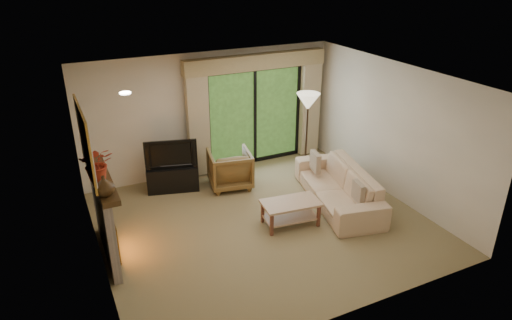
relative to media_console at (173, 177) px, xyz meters
name	(u,v)px	position (x,y,z in m)	size (l,w,h in m)	color
floor	(263,222)	(1.07, -1.95, -0.25)	(5.50, 5.50, 0.00)	olive
ceiling	(264,79)	(1.07, -1.95, 2.35)	(5.50, 5.50, 0.00)	silver
wall_back	(211,113)	(1.07, 0.55, 1.05)	(5.00, 5.00, 0.00)	beige
wall_front	(356,230)	(1.07, -4.45, 1.05)	(5.00, 5.00, 0.00)	beige
wall_left	(92,189)	(-1.68, -1.95, 1.05)	(5.00, 5.00, 0.00)	beige
wall_right	(393,131)	(3.82, -1.95, 1.05)	(5.00, 5.00, 0.00)	beige
fireplace	(104,218)	(-1.56, -1.75, 0.43)	(0.24, 1.70, 1.37)	gray
mirror	(85,142)	(-1.65, -1.75, 1.70)	(0.07, 1.45, 1.02)	#B48231
sliding_door	(255,116)	(2.07, 0.50, 0.85)	(2.26, 0.10, 2.16)	black
curtain_left	(198,122)	(0.72, 0.39, 0.95)	(0.45, 0.18, 2.35)	tan
curtain_right	(310,105)	(3.42, 0.39, 0.95)	(0.45, 0.18, 2.35)	tan
cornice	(256,62)	(2.07, 0.41, 2.07)	(3.20, 0.24, 0.32)	tan
media_console	(173,177)	(0.00, 0.00, 0.00)	(1.02, 0.46, 0.51)	black
tv	(171,153)	(0.00, 0.00, 0.55)	(1.02, 0.13, 0.59)	black
armchair	(230,169)	(1.09, -0.38, 0.13)	(0.82, 0.85, 0.77)	brown
sofa	(338,186)	(2.68, -1.91, 0.10)	(2.41, 0.94, 0.70)	tan
pillow_near	(358,192)	(2.60, -2.60, 0.33)	(0.09, 0.35, 0.35)	brown
pillow_far	(315,162)	(2.60, -1.21, 0.33)	(0.10, 0.39, 0.39)	brown
coffee_table	(290,213)	(1.47, -2.20, -0.03)	(0.99, 0.55, 0.45)	tan
floor_lamp	(306,135)	(2.78, -0.55, 0.65)	(0.48, 0.48, 1.80)	beige
vase	(104,186)	(-1.54, -2.36, 1.26)	(0.27, 0.27, 0.29)	#3A2611
branches	(97,163)	(-1.54, -1.83, 1.37)	(0.47, 0.40, 0.52)	#B6341C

